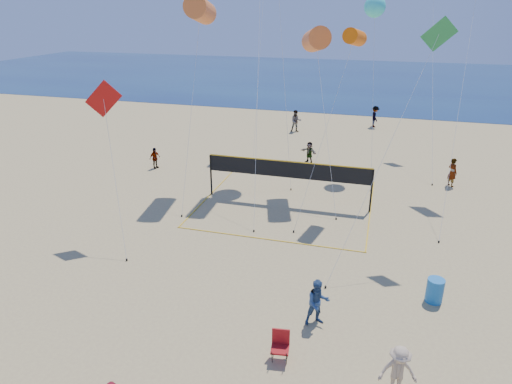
# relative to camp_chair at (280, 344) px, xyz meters

# --- Properties ---
(ground) EXTENTS (120.00, 120.00, 0.00)m
(ground) POSITION_rel_camp_chair_xyz_m (-2.00, -1.52, -0.59)
(ground) COLOR tan
(ground) RESTS_ON ground
(ocean) EXTENTS (140.00, 50.00, 0.03)m
(ocean) POSITION_rel_camp_chair_xyz_m (-2.00, 60.48, -0.57)
(ocean) COLOR #10204E
(ocean) RESTS_ON ground
(bystander_a) EXTENTS (1.06, 0.98, 1.75)m
(bystander_a) POSITION_rel_camp_chair_xyz_m (0.85, 2.05, 0.29)
(bystander_a) COLOR #314F7B
(bystander_a) RESTS_ON ground
(bystander_b) EXTENTS (1.19, 0.82, 1.68)m
(bystander_b) POSITION_rel_camp_chair_xyz_m (3.53, -0.50, 0.25)
(bystander_b) COLOR tan
(bystander_b) RESTS_ON ground
(far_person_0) EXTENTS (0.67, 0.92, 1.44)m
(far_person_0) POSITION_rel_camp_chair_xyz_m (-12.41, 15.42, 0.13)
(far_person_0) COLOR gray
(far_person_0) RESTS_ON ground
(far_person_1) EXTENTS (1.42, 1.06, 1.49)m
(far_person_1) POSITION_rel_camp_chair_xyz_m (-2.47, 19.57, 0.16)
(far_person_1) COLOR gray
(far_person_1) RESTS_ON ground
(far_person_2) EXTENTS (0.74, 0.78, 1.80)m
(far_person_2) POSITION_rel_camp_chair_xyz_m (6.75, 17.43, 0.31)
(far_person_2) COLOR gray
(far_person_2) RESTS_ON ground
(far_person_3) EXTENTS (1.09, 0.95, 1.91)m
(far_person_3) POSITION_rel_camp_chair_xyz_m (-5.06, 27.59, 0.37)
(far_person_3) COLOR gray
(far_person_3) RESTS_ON ground
(far_person_4) EXTENTS (1.00, 1.38, 1.92)m
(far_person_4) POSITION_rel_camp_chair_xyz_m (1.54, 31.21, 0.37)
(far_person_4) COLOR gray
(far_person_4) RESTS_ON ground
(camp_chair) EXTENTS (0.62, 0.75, 1.16)m
(camp_chair) POSITION_rel_camp_chair_xyz_m (0.00, 0.00, 0.00)
(camp_chair) COLOR #A31215
(camp_chair) RESTS_ON ground
(trash_barrel) EXTENTS (0.75, 0.75, 0.95)m
(trash_barrel) POSITION_rel_camp_chair_xyz_m (4.91, 4.57, -0.11)
(trash_barrel) COLOR #1C6BB7
(trash_barrel) RESTS_ON ground
(volleyball_net) EXTENTS (9.39, 9.24, 2.50)m
(volleyball_net) POSITION_rel_camp_chair_xyz_m (-2.43, 12.13, 1.13)
(volleyball_net) COLOR black
(volleyball_net) RESTS_ON ground
(kite_0) EXTENTS (1.74, 6.57, 10.97)m
(kite_0) POSITION_rel_camp_chair_xyz_m (-7.89, 13.73, 9.56)
(kite_0) COLOR orange
(kite_0) RESTS_ON ground
(kite_2) EXTENTS (2.52, 4.99, 9.46)m
(kite_2) POSITION_rel_camp_chair_xyz_m (0.59, 12.62, 8.36)
(kite_2) COLOR #FC6205
(kite_2) RESTS_ON ground
(kite_3) EXTENTS (2.82, 2.84, 7.40)m
(kite_3) POSITION_rel_camp_chair_xyz_m (-9.69, 6.45, 5.67)
(kite_3) COLOR red
(kite_3) RESTS_ON ground
(kite_4) EXTENTS (4.07, 5.44, 10.04)m
(kite_4) POSITION_rel_camp_chair_xyz_m (3.91, 9.16, 8.03)
(kite_4) COLOR green
(kite_4) RESTS_ON ground
(kite_7) EXTENTS (1.81, 5.27, 10.96)m
(kite_7) POSITION_rel_camp_chair_xyz_m (1.12, 19.64, 9.72)
(kite_7) COLOR #3BE5E2
(kite_7) RESTS_ON ground
(kite_9) EXTENTS (1.79, 8.67, 12.36)m
(kite_9) POSITION_rel_camp_chair_xyz_m (4.78, 25.07, 10.11)
(kite_9) COLOR #FC6205
(kite_9) RESTS_ON ground
(kite_10) EXTENTS (3.22, 5.75, 9.45)m
(kite_10) POSITION_rel_camp_chair_xyz_m (-1.65, 14.83, 8.07)
(kite_10) COLOR orange
(kite_10) RESTS_ON ground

